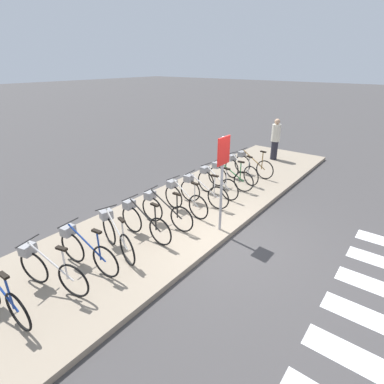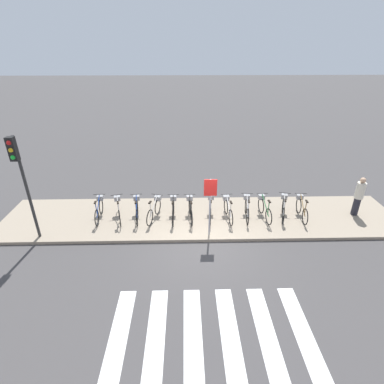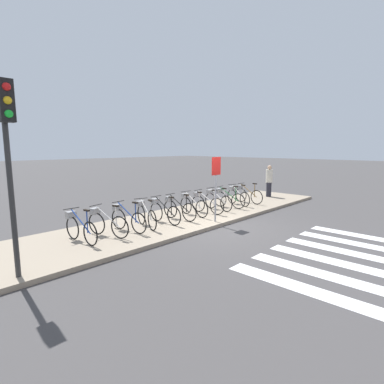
{
  "view_description": "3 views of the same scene",
  "coord_description": "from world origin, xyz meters",
  "px_view_note": "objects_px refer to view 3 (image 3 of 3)",
  "views": [
    {
      "loc": [
        -4.98,
        -2.93,
        3.75
      ],
      "look_at": [
        -0.29,
        0.71,
        1.15
      ],
      "focal_mm": 28.0,
      "sensor_mm": 36.0,
      "label": 1
    },
    {
      "loc": [
        -0.59,
        -8.69,
        6.38
      ],
      "look_at": [
        -0.34,
        1.5,
        1.26
      ],
      "focal_mm": 28.0,
      "sensor_mm": 36.0,
      "label": 2
    },
    {
      "loc": [
        -7.57,
        -5.98,
        2.65
      ],
      "look_at": [
        0.12,
        1.28,
        1.06
      ],
      "focal_mm": 28.0,
      "sensor_mm": 36.0,
      "label": 3
    }
  ],
  "objects_px": {
    "parked_bicycle_9": "(227,198)",
    "parked_bicycle_11": "(247,194)",
    "parked_bicycle_7": "(205,202)",
    "pedestrian": "(269,180)",
    "parked_bicycle_5": "(177,208)",
    "sign_post": "(216,178)",
    "parked_bicycle_3": "(145,214)",
    "parked_bicycle_6": "(192,204)",
    "parked_bicycle_8": "(217,199)",
    "parked_bicycle_0": "(79,226)",
    "parked_bicycle_2": "(126,217)",
    "parked_bicycle_1": "(105,222)",
    "parked_bicycle_4": "(163,210)",
    "parked_bicycle_10": "(237,195)",
    "traffic_light": "(8,140)"
  },
  "relations": [
    {
      "from": "parked_bicycle_8",
      "to": "parked_bicycle_11",
      "type": "bearing_deg",
      "value": -1.32
    },
    {
      "from": "parked_bicycle_6",
      "to": "parked_bicycle_7",
      "type": "height_order",
      "value": "same"
    },
    {
      "from": "parked_bicycle_0",
      "to": "parked_bicycle_2",
      "type": "height_order",
      "value": "same"
    },
    {
      "from": "parked_bicycle_7",
      "to": "parked_bicycle_8",
      "type": "relative_size",
      "value": 1.0
    },
    {
      "from": "parked_bicycle_1",
      "to": "parked_bicycle_10",
      "type": "distance_m",
      "value": 6.5
    },
    {
      "from": "parked_bicycle_1",
      "to": "parked_bicycle_4",
      "type": "height_order",
      "value": "same"
    },
    {
      "from": "parked_bicycle_9",
      "to": "parked_bicycle_11",
      "type": "xyz_separation_m",
      "value": [
        1.47,
        -0.03,
        0.0
      ]
    },
    {
      "from": "pedestrian",
      "to": "parked_bicycle_10",
      "type": "bearing_deg",
      "value": -178.55
    },
    {
      "from": "parked_bicycle_1",
      "to": "parked_bicycle_4",
      "type": "relative_size",
      "value": 0.97
    },
    {
      "from": "parked_bicycle_0",
      "to": "parked_bicycle_1",
      "type": "distance_m",
      "value": 0.77
    },
    {
      "from": "parked_bicycle_2",
      "to": "parked_bicycle_7",
      "type": "bearing_deg",
      "value": -1.37
    },
    {
      "from": "parked_bicycle_2",
      "to": "parked_bicycle_10",
      "type": "distance_m",
      "value": 5.79
    },
    {
      "from": "parked_bicycle_2",
      "to": "parked_bicycle_8",
      "type": "bearing_deg",
      "value": -0.42
    },
    {
      "from": "parked_bicycle_5",
      "to": "parked_bicycle_8",
      "type": "relative_size",
      "value": 1.0
    },
    {
      "from": "parked_bicycle_0",
      "to": "traffic_light",
      "type": "height_order",
      "value": "traffic_light"
    },
    {
      "from": "parked_bicycle_1",
      "to": "parked_bicycle_11",
      "type": "bearing_deg",
      "value": -0.55
    },
    {
      "from": "parked_bicycle_0",
      "to": "parked_bicycle_2",
      "type": "relative_size",
      "value": 1.0
    },
    {
      "from": "parked_bicycle_3",
      "to": "parked_bicycle_5",
      "type": "relative_size",
      "value": 0.97
    },
    {
      "from": "parked_bicycle_2",
      "to": "sign_post",
      "type": "distance_m",
      "value": 3.21
    },
    {
      "from": "parked_bicycle_1",
      "to": "parked_bicycle_2",
      "type": "relative_size",
      "value": 0.98
    },
    {
      "from": "parked_bicycle_7",
      "to": "parked_bicycle_10",
      "type": "relative_size",
      "value": 1.03
    },
    {
      "from": "parked_bicycle_8",
      "to": "parked_bicycle_10",
      "type": "xyz_separation_m",
      "value": [
        1.46,
        0.02,
        0.0
      ]
    },
    {
      "from": "parked_bicycle_10",
      "to": "parked_bicycle_11",
      "type": "height_order",
      "value": "same"
    },
    {
      "from": "parked_bicycle_5",
      "to": "parked_bicycle_6",
      "type": "xyz_separation_m",
      "value": [
        0.8,
        0.06,
        0.0
      ]
    },
    {
      "from": "sign_post",
      "to": "parked_bicycle_2",
      "type": "bearing_deg",
      "value": 155.52
    },
    {
      "from": "parked_bicycle_4",
      "to": "parked_bicycle_7",
      "type": "height_order",
      "value": "same"
    },
    {
      "from": "parked_bicycle_5",
      "to": "parked_bicycle_11",
      "type": "xyz_separation_m",
      "value": [
        4.38,
        -0.02,
        0.0
      ]
    },
    {
      "from": "parked_bicycle_6",
      "to": "parked_bicycle_8",
      "type": "distance_m",
      "value": 1.43
    },
    {
      "from": "parked_bicycle_2",
      "to": "parked_bicycle_8",
      "type": "relative_size",
      "value": 1.0
    },
    {
      "from": "parked_bicycle_0",
      "to": "parked_bicycle_2",
      "type": "xyz_separation_m",
      "value": [
        1.48,
        -0.03,
        0.0
      ]
    },
    {
      "from": "parked_bicycle_6",
      "to": "parked_bicycle_11",
      "type": "distance_m",
      "value": 3.58
    },
    {
      "from": "parked_bicycle_2",
      "to": "parked_bicycle_10",
      "type": "relative_size",
      "value": 1.03
    },
    {
      "from": "parked_bicycle_2",
      "to": "sign_post",
      "type": "bearing_deg",
      "value": -24.48
    },
    {
      "from": "parked_bicycle_3",
      "to": "parked_bicycle_6",
      "type": "relative_size",
      "value": 0.97
    },
    {
      "from": "parked_bicycle_6",
      "to": "parked_bicycle_9",
      "type": "xyz_separation_m",
      "value": [
        2.11,
        -0.05,
        0.0
      ]
    },
    {
      "from": "parked_bicycle_4",
      "to": "parked_bicycle_8",
      "type": "distance_m",
      "value": 2.9
    },
    {
      "from": "parked_bicycle_3",
      "to": "parked_bicycle_8",
      "type": "height_order",
      "value": "same"
    },
    {
      "from": "parked_bicycle_3",
      "to": "parked_bicycle_4",
      "type": "height_order",
      "value": "same"
    },
    {
      "from": "parked_bicycle_0",
      "to": "traffic_light",
      "type": "distance_m",
      "value": 3.21
    },
    {
      "from": "parked_bicycle_9",
      "to": "parked_bicycle_3",
      "type": "bearing_deg",
      "value": 179.8
    },
    {
      "from": "parked_bicycle_7",
      "to": "pedestrian",
      "type": "relative_size",
      "value": 0.95
    },
    {
      "from": "parked_bicycle_0",
      "to": "sign_post",
      "type": "xyz_separation_m",
      "value": [
        4.23,
        -1.28,
        1.08
      ]
    },
    {
      "from": "parked_bicycle_11",
      "to": "parked_bicycle_8",
      "type": "bearing_deg",
      "value": 178.68
    },
    {
      "from": "parked_bicycle_5",
      "to": "pedestrian",
      "type": "bearing_deg",
      "value": 1.08
    },
    {
      "from": "parked_bicycle_7",
      "to": "parked_bicycle_8",
      "type": "distance_m",
      "value": 0.76
    },
    {
      "from": "parked_bicycle_0",
      "to": "parked_bicycle_5",
      "type": "bearing_deg",
      "value": -1.44
    },
    {
      "from": "parked_bicycle_1",
      "to": "parked_bicycle_7",
      "type": "height_order",
      "value": "same"
    },
    {
      "from": "parked_bicycle_2",
      "to": "parked_bicycle_3",
      "type": "relative_size",
      "value": 1.03
    },
    {
      "from": "parked_bicycle_10",
      "to": "traffic_light",
      "type": "height_order",
      "value": "traffic_light"
    },
    {
      "from": "parked_bicycle_5",
      "to": "sign_post",
      "type": "relative_size",
      "value": 0.69
    }
  ]
}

